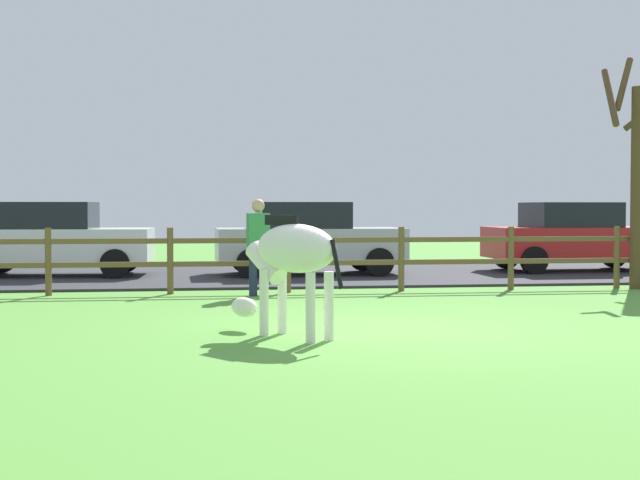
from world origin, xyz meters
TOP-DOWN VIEW (x-y plane):
  - ground_plane at (0.00, 0.00)m, footprint 60.00×60.00m
  - parking_asphalt at (0.00, 9.30)m, footprint 28.00×7.40m
  - paddock_fence at (-0.79, 5.00)m, footprint 20.54×0.11m
  - bare_tree at (5.70, 4.90)m, footprint 1.74×1.44m
  - zebra at (-1.33, -0.49)m, footprint 1.31×1.66m
  - parked_car_red at (6.20, 8.84)m, footprint 4.02×1.93m
  - parked_car_white at (-5.35, 8.95)m, footprint 4.09×2.06m
  - parked_car_silver at (0.02, 8.58)m, footprint 4.04×1.96m
  - visitor_near_fence at (-1.34, 4.48)m, footprint 0.39×0.28m

SIDE VIEW (x-z plane):
  - ground_plane at x=0.00m, z-range 0.00..0.00m
  - parking_asphalt at x=0.00m, z-range 0.00..0.05m
  - paddock_fence at x=-0.79m, z-range 0.08..1.24m
  - parked_car_red at x=6.20m, z-range 0.06..1.62m
  - parked_car_white at x=-5.35m, z-range 0.06..1.62m
  - parked_car_silver at x=0.02m, z-range 0.06..1.62m
  - visitor_near_fence at x=-1.34m, z-range 0.09..1.73m
  - zebra at x=-1.33m, z-range 0.22..1.63m
  - bare_tree at x=5.70m, z-range -0.09..4.23m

